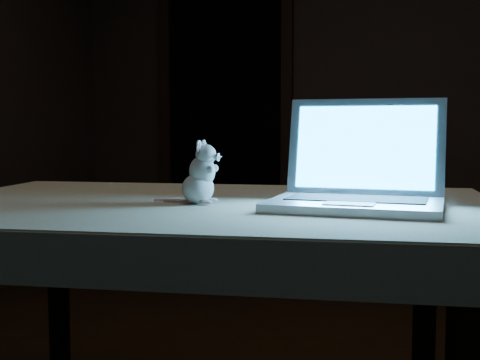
% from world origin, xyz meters
% --- Properties ---
extents(back_wall, '(4.50, 0.04, 2.60)m').
position_xyz_m(back_wall, '(0.00, 2.50, 1.30)').
color(back_wall, black).
rests_on(back_wall, ground).
extents(doorway, '(1.06, 0.36, 2.13)m').
position_xyz_m(doorway, '(-1.10, 2.50, 1.06)').
color(doorway, black).
rests_on(doorway, back_wall).
extents(table, '(1.71, 1.24, 0.84)m').
position_xyz_m(table, '(-0.10, -0.33, 0.42)').
color(table, black).
rests_on(table, floor).
extents(tablecloth, '(1.85, 1.38, 0.12)m').
position_xyz_m(tablecloth, '(-0.03, -0.37, 0.79)').
color(tablecloth, beige).
rests_on(tablecloth, table).
extents(laptop, '(0.46, 0.41, 0.31)m').
position_xyz_m(laptop, '(0.34, -0.36, 1.01)').
color(laptop, silver).
rests_on(laptop, tablecloth).
extents(plush_mouse, '(0.16, 0.16, 0.18)m').
position_xyz_m(plush_mouse, '(-0.10, -0.38, 0.94)').
color(plush_mouse, silver).
rests_on(plush_mouse, tablecloth).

